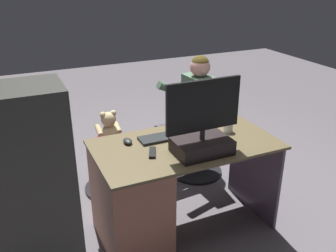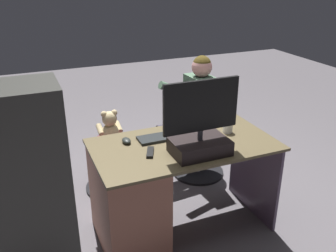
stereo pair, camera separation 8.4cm
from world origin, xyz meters
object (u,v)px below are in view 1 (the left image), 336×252
Objects in this scene: monitor at (202,133)px; tv_remote at (152,152)px; visitor_chair at (197,149)px; person at (190,109)px; office_chair_teddy at (111,164)px; desk at (141,195)px; cup at (228,125)px; computer_mouse at (128,141)px; keyboard at (167,137)px; teddy_bear at (109,129)px.

monitor is 0.36m from tv_remote.
person reaches higher than visitor_chair.
monitor is 1.21m from office_chair_teddy.
cup is (-0.74, -0.05, 0.40)m from desk.
tv_remote is at bearing 95.01° from office_chair_teddy.
computer_mouse is at bearing -8.67° from cup.
computer_mouse reaches higher than office_chair_teddy.
desk is 2.56× the size of office_chair_teddy.
keyboard is 0.83× the size of visitor_chair.
visitor_chair is at bearing -148.51° from computer_mouse.
office_chair_teddy is at bearing -61.19° from tv_remote.
cup is at bearing 135.73° from office_chair_teddy.
computer_mouse is (0.41, -0.35, -0.13)m from monitor.
office_chair_teddy is (0.27, -0.64, -0.50)m from keyboard.
computer_mouse is 0.79m from office_chair_teddy.
keyboard is at bearing -10.61° from cup.
cup is 0.21× the size of visitor_chair.
computer_mouse is 0.19× the size of office_chair_teddy.
teddy_bear is at bearing -90.00° from office_chair_teddy.
desk reaches higher than office_chair_teddy.
visitor_chair is at bearing -117.74° from monitor.
monitor is 0.56m from computer_mouse.
keyboard is 0.72m from teddy_bear.
desk is 12.46× the size of cup.
tv_remote is 0.86m from teddy_bear.
visitor_chair is 0.42× the size of person.
teddy_bear is at bearing -68.23° from monitor.
teddy_bear is at bearing -44.70° from cup.
cup is 0.85m from visitor_chair.
office_chair_teddy is (-0.03, -0.61, -0.50)m from computer_mouse.
monitor reaches higher than keyboard.
person reaches higher than tv_remote.
keyboard is at bearing -151.99° from desk.
person reaches higher than teddy_bear.
office_chair_teddy is 0.43× the size of person.
person is (-0.49, -0.58, -0.05)m from keyboard.
monitor reaches higher than person.
keyboard is at bearing -69.46° from monitor.
monitor reaches higher than tv_remote.
teddy_bear is 0.92m from visitor_chair.
teddy_bear is (0.00, -0.01, 0.35)m from office_chair_teddy.
monitor is at bearing 32.51° from cup.
desk is at bearing 28.01° from keyboard.
desk is 0.79m from office_chair_teddy.
person is (-0.01, -0.67, -0.10)m from cup.
teddy_bear is at bearing -89.87° from desk.
computer_mouse is 0.64m from teddy_bear.
desk reaches higher than visitor_chair.
desk is 1.11× the size of person.
office_chair_teddy is 1.71× the size of teddy_bear.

